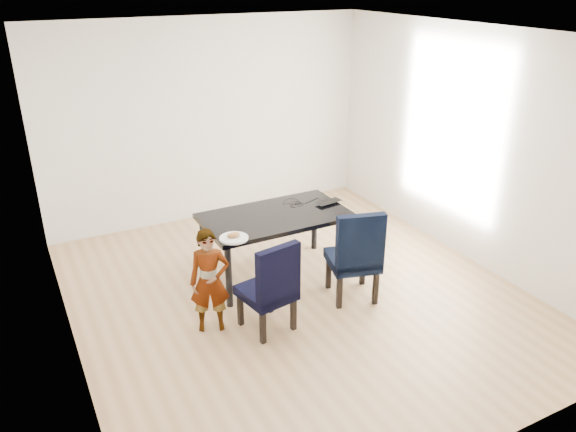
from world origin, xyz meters
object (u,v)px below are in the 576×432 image
chair_right (353,253)px  child (210,281)px  dining_table (276,245)px  chair_left (266,285)px  plate (234,238)px  laptop (326,201)px

chair_right → child: size_ratio=0.99×
dining_table → chair_left: (-0.54, -0.88, 0.10)m
chair_left → plate: bearing=90.2°
laptop → plate: bearing=8.5°
chair_left → child: (-0.48, 0.23, 0.05)m
dining_table → chair_right: bearing=-56.7°
chair_left → laptop: size_ratio=2.98×
dining_table → chair_right: 0.94m
laptop → dining_table: bearing=-4.3°
child → plate: size_ratio=3.57×
child → plate: 0.54m
dining_table → laptop: size_ratio=5.02×
dining_table → laptop: laptop is taller
child → dining_table: bearing=51.1°
chair_left → chair_right: 1.06m
chair_left → child: 0.54m
chair_right → child: 1.54m
chair_left → laptop: bearing=27.3°
dining_table → chair_right: chair_right is taller
chair_left → child: bearing=143.9°
chair_left → chair_right: size_ratio=0.92×
dining_table → plate: size_ratio=5.46×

